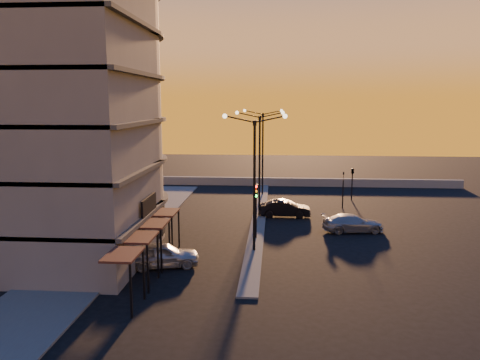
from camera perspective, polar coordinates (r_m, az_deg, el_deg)
name	(u,v)px	position (r m, az deg, el deg)	size (l,w,h in m)	color
ground	(254,251)	(32.93, 1.72, -8.70)	(120.00, 120.00, 0.00)	black
sidewalk_west	(125,232)	(38.58, -13.86, -6.15)	(5.00, 40.00, 0.12)	#535350
median	(259,216)	(42.52, 2.35, -4.42)	(1.20, 36.00, 0.12)	#535350
parapet	(280,182)	(58.08, 4.88, -0.23)	(44.00, 0.50, 1.00)	slate
building	(49,78)	(34.90, -22.30, 11.48)	(14.35, 17.08, 25.00)	slate
streetlamp_near	(254,172)	(31.63, 1.77, 0.97)	(4.32, 0.32, 9.51)	black
streetlamp_mid	(260,155)	(41.54, 2.40, 3.01)	(4.32, 0.32, 9.51)	black
streetlamp_far	(263,145)	(51.48, 2.79, 4.27)	(4.32, 0.32, 9.51)	black
traffic_light_main	(256,202)	(34.94, 1.97, -2.72)	(0.28, 0.44, 4.25)	black
signal_east_a	(343,189)	(46.48, 12.45, -1.08)	(0.13, 0.16, 3.60)	black
signal_east_b	(353,171)	(50.42, 13.56, 1.05)	(0.42, 1.99, 3.60)	black
car_hatchback	(162,255)	(30.17, -9.46, -8.99)	(1.85, 4.59, 1.56)	#A7A9AE
car_sedan	(285,208)	(42.57, 5.50, -3.48)	(1.59, 4.57, 1.51)	black
car_wagon	(353,223)	(38.61, 13.62, -5.14)	(1.97, 4.85, 1.41)	#979B9E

